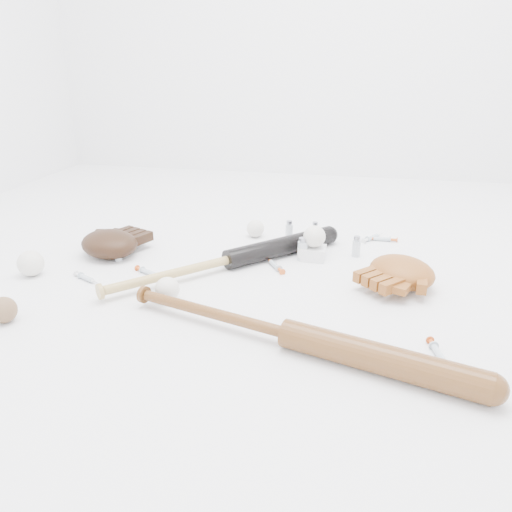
% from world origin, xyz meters
% --- Properties ---
extents(bat_dark, '(0.69, 0.71, 0.07)m').
position_xyz_m(bat_dark, '(-0.09, 0.02, 0.03)').
color(bat_dark, black).
rests_on(bat_dark, ground).
extents(bat_wood, '(0.94, 0.34, 0.07)m').
position_xyz_m(bat_wood, '(0.17, -0.42, 0.04)').
color(bat_wood, brown).
rests_on(bat_wood, ground).
extents(glove_dark, '(0.33, 0.33, 0.09)m').
position_xyz_m(glove_dark, '(-0.53, 0.05, 0.05)').
color(glove_dark, black).
rests_on(glove_dark, ground).
extents(glove_tan, '(0.35, 0.35, 0.09)m').
position_xyz_m(glove_tan, '(0.46, 0.01, 0.05)').
color(glove_tan, brown).
rests_on(glove_tan, ground).
extents(trading_card, '(0.08, 0.11, 0.01)m').
position_xyz_m(trading_card, '(-0.55, 0.21, 0.00)').
color(trading_card, gold).
rests_on(trading_card, ground).
extents(pedestal, '(0.08, 0.08, 0.04)m').
position_xyz_m(pedestal, '(0.18, 0.16, 0.02)').
color(pedestal, white).
rests_on(pedestal, ground).
extents(baseball_on_pedestal, '(0.08, 0.08, 0.08)m').
position_xyz_m(baseball_on_pedestal, '(0.18, 0.16, 0.08)').
color(baseball_on_pedestal, silver).
rests_on(baseball_on_pedestal, pedestal).
extents(baseball_left, '(0.08, 0.08, 0.08)m').
position_xyz_m(baseball_left, '(-0.70, -0.16, 0.04)').
color(baseball_left, silver).
rests_on(baseball_left, ground).
extents(baseball_upper, '(0.07, 0.07, 0.07)m').
position_xyz_m(baseball_upper, '(-0.07, 0.35, 0.03)').
color(baseball_upper, silver).
rests_on(baseball_upper, ground).
extents(baseball_mid, '(0.07, 0.07, 0.07)m').
position_xyz_m(baseball_mid, '(-0.21, -0.24, 0.04)').
color(baseball_mid, silver).
rests_on(baseball_mid, ground).
extents(baseball_aged, '(0.07, 0.07, 0.07)m').
position_xyz_m(baseball_aged, '(-0.58, -0.45, 0.04)').
color(baseball_aged, brown).
rests_on(baseball_aged, ground).
extents(syringe_0, '(0.14, 0.09, 0.02)m').
position_xyz_m(syringe_0, '(-0.33, -0.08, 0.01)').
color(syringe_0, '#ADBCC6').
rests_on(syringe_0, ground).
extents(syringe_1, '(0.10, 0.14, 0.02)m').
position_xyz_m(syringe_1, '(0.06, 0.06, 0.01)').
color(syringe_1, '#ADBCC6').
rests_on(syringe_1, ground).
extents(syringe_2, '(0.10, 0.13, 0.02)m').
position_xyz_m(syringe_2, '(0.38, 0.41, 0.01)').
color(syringe_2, '#ADBCC6').
rests_on(syringe_2, ground).
extents(syringe_3, '(0.05, 0.15, 0.02)m').
position_xyz_m(syringe_3, '(0.53, -0.39, 0.01)').
color(syringe_3, '#ADBCC6').
rests_on(syringe_3, ground).
extents(syringe_4, '(0.14, 0.03, 0.02)m').
position_xyz_m(syringe_4, '(0.41, 0.40, 0.01)').
color(syringe_4, '#ADBCC6').
rests_on(syringe_4, ground).
extents(syringe_5, '(0.13, 0.08, 0.02)m').
position_xyz_m(syringe_5, '(-0.51, -0.16, 0.01)').
color(syringe_5, '#ADBCC6').
rests_on(syringe_5, ground).
extents(vial_0, '(0.03, 0.03, 0.07)m').
position_xyz_m(vial_0, '(0.16, 0.37, 0.03)').
color(vial_0, silver).
rests_on(vial_0, ground).
extents(vial_1, '(0.03, 0.03, 0.07)m').
position_xyz_m(vial_1, '(0.06, 0.35, 0.04)').
color(vial_1, silver).
rests_on(vial_1, ground).
extents(vial_2, '(0.03, 0.03, 0.08)m').
position_xyz_m(vial_2, '(0.19, 0.22, 0.04)').
color(vial_2, silver).
rests_on(vial_2, ground).
extents(vial_3, '(0.03, 0.03, 0.08)m').
position_xyz_m(vial_3, '(0.14, 0.14, 0.04)').
color(vial_3, silver).
rests_on(vial_3, ground).
extents(vial_4, '(0.02, 0.02, 0.06)m').
position_xyz_m(vial_4, '(-0.48, 0.01, 0.03)').
color(vial_4, silver).
rests_on(vial_4, ground).
extents(vial_5, '(0.03, 0.03, 0.07)m').
position_xyz_m(vial_5, '(0.32, 0.22, 0.04)').
color(vial_5, silver).
rests_on(vial_5, ground).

